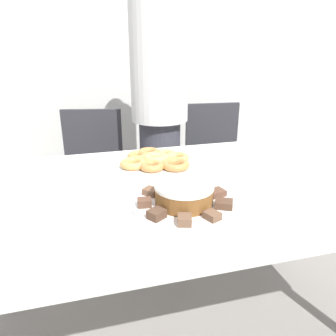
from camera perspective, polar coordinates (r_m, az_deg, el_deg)
name	(u,v)px	position (r m, az deg, el deg)	size (l,w,h in m)	color
ground_plane	(183,334)	(1.75, 2.69, -26.91)	(12.00, 12.00, 0.00)	gray
wall_back	(124,42)	(2.73, -7.71, 20.90)	(8.00, 0.05, 2.60)	silver
table	(186,203)	(1.32, 3.20, -6.16)	(1.72, 0.98, 0.78)	silver
person_standing	(160,111)	(2.03, -1.46, 9.90)	(0.34, 0.34, 1.71)	#383842
office_chair_left	(92,183)	(2.24, -13.02, -2.58)	(0.52, 0.52, 0.89)	black
office_chair_right	(216,170)	(2.43, 8.34, -0.42)	(0.48, 0.48, 0.89)	black
plate_cake	(184,205)	(1.11, 2.77, -6.40)	(0.35, 0.35, 0.01)	white
plate_donuts	(156,163)	(1.49, -2.06, 0.83)	(0.35, 0.35, 0.01)	white
frosted_cake	(184,194)	(1.10, 2.80, -4.53)	(0.20, 0.20, 0.07)	brown
lamington_0	(216,193)	(1.17, 8.37, -4.27)	(0.07, 0.06, 0.02)	brown
lamington_1	(196,185)	(1.22, 4.83, -3.05)	(0.07, 0.07, 0.02)	#513828
lamington_2	(171,185)	(1.22, 0.56, -2.95)	(0.05, 0.06, 0.02)	brown
lamington_3	(151,191)	(1.17, -2.93, -4.11)	(0.07, 0.07, 0.02)	brown
lamington_4	(144,203)	(1.09, -4.13, -6.02)	(0.05, 0.04, 0.03)	brown
lamington_5	(157,214)	(1.02, -2.00, -8.03)	(0.07, 0.06, 0.03)	#513828
lamington_6	(185,220)	(0.99, 2.89, -9.00)	(0.05, 0.06, 0.03)	brown
lamington_7	(212,216)	(1.02, 7.71, -8.22)	(0.06, 0.06, 0.02)	brown
lamington_8	(224,204)	(1.10, 9.69, -6.18)	(0.07, 0.07, 0.02)	#513828
donut_0	(156,158)	(1.48, -2.07, 1.67)	(0.12, 0.12, 0.04)	#E5AD66
donut_1	(133,163)	(1.43, -6.03, 0.79)	(0.12, 0.12, 0.03)	tan
donut_2	(152,166)	(1.40, -2.79, 0.33)	(0.11, 0.11, 0.03)	#C68447
donut_3	(174,165)	(1.41, 1.13, 0.56)	(0.12, 0.12, 0.03)	#C68447
donut_4	(177,158)	(1.49, 1.51, 1.77)	(0.11, 0.11, 0.03)	tan
donut_5	(164,155)	(1.54, -0.67, 2.30)	(0.12, 0.12, 0.03)	#E5AD66
donut_6	(149,153)	(1.56, -3.35, 2.59)	(0.11, 0.11, 0.03)	#C68447
donut_7	(138,156)	(1.52, -5.16, 2.04)	(0.10, 0.10, 0.03)	#D18E4C
napkin	(56,189)	(1.30, -18.94, -3.47)	(0.13, 0.11, 0.01)	white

